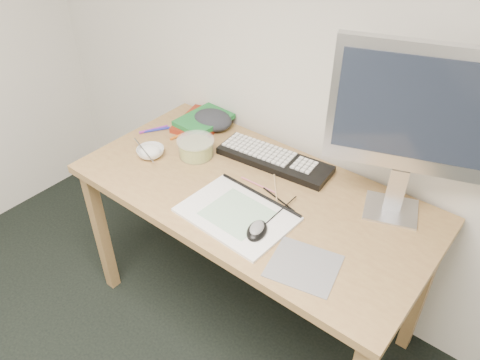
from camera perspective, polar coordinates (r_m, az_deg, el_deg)
The scene contains 18 objects.
desk at distance 1.86m, azimuth 1.42°, elevation -3.24°, with size 1.40×0.70×0.75m.
mousepad at distance 1.54m, azimuth 7.78°, elevation -10.34°, with size 0.22×0.20×0.00m, color slate.
sketchpad at distance 1.69m, azimuth -0.39°, elevation -4.20°, with size 0.39×0.28×0.01m, color white.
keyboard at distance 1.96m, azimuth 4.20°, elevation 2.48°, with size 0.49×0.15×0.03m, color black.
monitor at distance 1.59m, azimuth 20.57°, elevation 7.38°, with size 0.53×0.22×0.64m.
mouse at distance 1.61m, azimuth 2.08°, elevation -5.88°, with size 0.07×0.11×0.04m, color black.
rice_bowl at distance 2.03m, azimuth -10.85°, elevation 3.35°, with size 0.12×0.12×0.04m, color white.
chopsticks at distance 2.01m, azimuth -11.65°, elevation 3.60°, with size 0.02×0.02×0.20m, color #B3B3B6.
fruit_tub at distance 1.99m, azimuth -5.40°, elevation 3.95°, with size 0.16×0.16×0.08m, color gold.
book_red at distance 2.22m, azimuth -4.82°, elevation 7.05°, with size 0.19×0.25×0.03m, color maroon.
book_green at distance 2.19m, azimuth -4.42°, elevation 7.35°, with size 0.18×0.24×0.02m, color #1C7130.
cloth_lump at distance 2.19m, azimuth -3.38°, elevation 7.32°, with size 0.16×0.13×0.07m, color #24262B.
pencil_pink at distance 1.83m, azimuth 2.23°, elevation -0.60°, with size 0.01×0.01×0.16m, color #D06880.
pencil_tan at distance 1.82m, azimuth 4.35°, elevation -1.05°, with size 0.01×0.01×0.18m, color tan.
pencil_black at distance 1.77m, azimuth 4.73°, elevation -2.35°, with size 0.01×0.01×0.18m, color black.
marker_blue at distance 2.20m, azimuth -10.12°, elevation 6.05°, with size 0.01×0.01×0.12m, color #1E24A3.
marker_orange at distance 2.15m, azimuth -7.12°, elevation 5.52°, with size 0.01×0.01×0.12m, color #CE6118.
marker_purple at distance 2.21m, azimuth -10.50°, elevation 6.09°, with size 0.01×0.01×0.14m, color purple.
Camera 1 is at (0.66, 0.30, 1.88)m, focal length 35.00 mm.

